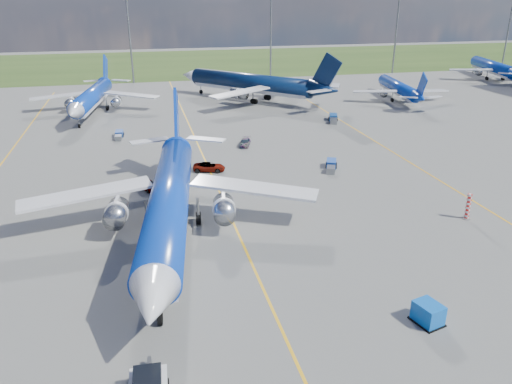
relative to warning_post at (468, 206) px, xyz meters
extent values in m
plane|color=#5B5B59|center=(-26.00, -8.00, -1.50)|extent=(400.00, 400.00, 0.00)
cube|color=#2D4719|center=(-26.00, 142.00, -1.50)|extent=(400.00, 80.00, 0.01)
cube|color=#EEAB14|center=(-26.00, 22.00, -1.49)|extent=(0.25, 160.00, 0.02)
cube|color=#EEAB14|center=(4.00, 32.00, -1.49)|extent=(0.25, 120.00, 0.02)
cylinder|color=slate|center=(-36.00, 102.00, 9.50)|extent=(0.50, 0.50, 22.00)
cylinder|color=slate|center=(4.00, 102.00, 9.50)|extent=(0.50, 0.50, 22.00)
cylinder|color=slate|center=(44.00, 102.00, 9.50)|extent=(0.50, 0.50, 22.00)
cylinder|color=slate|center=(84.00, 102.00, 9.50)|extent=(0.50, 0.50, 22.00)
cylinder|color=red|center=(0.00, 0.00, 0.00)|extent=(0.50, 0.50, 3.00)
cube|color=black|center=(-36.08, -19.52, 0.18)|extent=(1.82, 2.02, 0.97)
cube|color=slate|center=(-35.99, -17.36, -0.91)|extent=(0.39, 2.60, 0.22)
cube|color=blue|center=(-14.71, -16.22, -0.66)|extent=(2.17, 2.46, 1.68)
imported|color=#999999|center=(-34.93, 17.58, -0.82)|extent=(3.24, 4.27, 1.36)
imported|color=#999999|center=(-26.09, 22.79, -0.87)|extent=(4.93, 3.21, 1.26)
imported|color=#999999|center=(-18.43, 34.00, -0.93)|extent=(2.90, 4.26, 1.15)
cube|color=#1B46A5|center=(-8.34, 20.49, -0.96)|extent=(2.24, 2.87, 1.08)
cube|color=slate|center=(-9.32, 18.14, -1.06)|extent=(1.84, 2.26, 0.88)
cube|color=#183D94|center=(-38.98, 44.95, -0.99)|extent=(1.43, 2.46, 1.01)
cube|color=slate|center=(-39.13, 42.56, -1.09)|extent=(1.22, 1.90, 0.83)
cube|color=#194B9A|center=(2.60, 47.53, -0.90)|extent=(2.41, 3.19, 1.20)
cube|color=slate|center=(1.63, 44.86, -1.01)|extent=(1.98, 2.50, 0.98)
camera|label=1|loc=(-35.13, -44.58, 22.47)|focal=35.00mm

